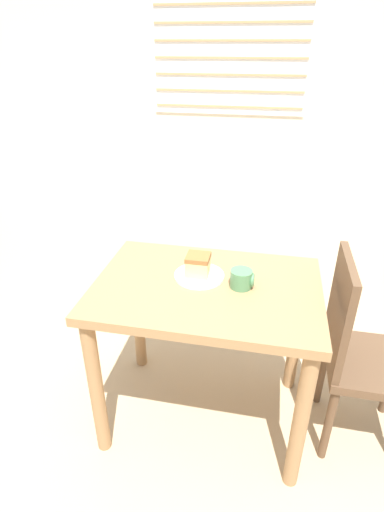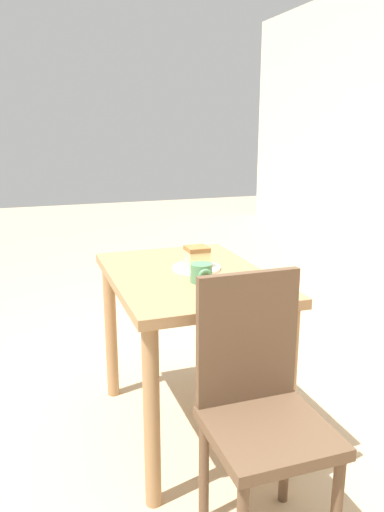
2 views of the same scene
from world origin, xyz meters
name	(u,v)px [view 2 (image 2 of 2)]	position (x,y,z in m)	size (l,w,h in m)	color
ground_plane	(147,426)	(0.00, 0.00, 0.00)	(14.00, 14.00, 0.00)	tan
dining_table_near	(188,302)	(0.07, 0.18, 0.62)	(0.92, 0.65, 0.75)	#9E754C
chair_near_window	(260,404)	(0.71, 0.21, 0.48)	(0.38, 0.38, 0.90)	brown
plate	(196,268)	(0.03, 0.23, 0.76)	(0.21, 0.21, 0.01)	white
cake_slice	(197,256)	(0.02, 0.23, 0.81)	(0.10, 0.09, 0.09)	#E0C67F
coffee_mug	(202,273)	(0.21, 0.19, 0.79)	(0.10, 0.09, 0.08)	#4C8456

